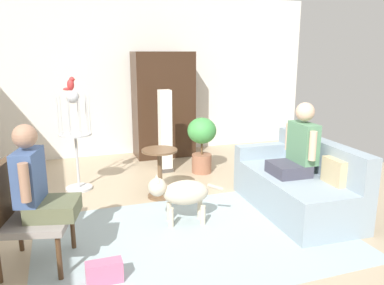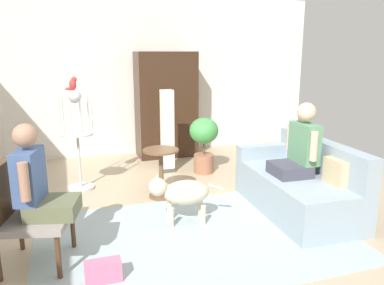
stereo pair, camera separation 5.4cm
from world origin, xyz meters
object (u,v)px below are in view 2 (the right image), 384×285
at_px(armoire_cabinet, 166,105).
at_px(handbag, 103,271).
at_px(dog, 182,193).
at_px(bird_cage_stand, 78,138).
at_px(person_on_couch, 300,147).
at_px(parrot, 73,84).
at_px(round_end_table, 161,169).
at_px(potted_plant, 204,139).
at_px(column_lamp, 167,132).
at_px(person_on_armchair, 37,181).
at_px(couch, 299,186).
at_px(armchair, 20,206).

relative_size(armoire_cabinet, handbag, 6.26).
distance_m(dog, bird_cage_stand, 1.84).
height_order(person_on_couch, parrot, parrot).
distance_m(round_end_table, potted_plant, 1.20).
xyz_separation_m(bird_cage_stand, column_lamp, (1.35, 0.39, -0.09)).
bearing_deg(armoire_cabinet, round_end_table, -106.61).
bearing_deg(person_on_armchair, handbag, -44.68).
height_order(bird_cage_stand, potted_plant, bird_cage_stand).
distance_m(bird_cage_stand, armoire_cabinet, 2.09).
bearing_deg(couch, armchair, -174.98).
xyz_separation_m(dog, potted_plant, (0.86, 1.64, 0.18)).
xyz_separation_m(column_lamp, armoire_cabinet, (0.23, 0.95, 0.29)).
distance_m(armchair, person_on_couch, 2.98).
bearing_deg(couch, dog, 176.52).
relative_size(dog, potted_plant, 0.95).
relative_size(dog, parrot, 4.70).
height_order(armchair, handbag, armchair).
distance_m(couch, handbag, 2.50).
xyz_separation_m(dog, bird_cage_stand, (-1.01, 1.49, 0.37)).
xyz_separation_m(armchair, dog, (1.57, 0.35, -0.19)).
bearing_deg(column_lamp, person_on_armchair, -127.61).
bearing_deg(dog, round_end_table, 91.38).
xyz_separation_m(bird_cage_stand, handbag, (0.07, -2.35, -0.63)).
bearing_deg(dog, couch, -3.48).
height_order(dog, column_lamp, column_lamp).
distance_m(bird_cage_stand, potted_plant, 1.88).
height_order(person_on_armchair, bird_cage_stand, bird_cage_stand).
xyz_separation_m(round_end_table, handbag, (-0.92, -1.69, -0.29)).
xyz_separation_m(armchair, column_lamp, (1.92, 2.24, 0.09)).
height_order(potted_plant, armoire_cabinet, armoire_cabinet).
distance_m(person_on_armchair, bird_cage_stand, 1.93).
xyz_separation_m(round_end_table, armoire_cabinet, (0.60, 2.00, 0.55)).
bearing_deg(round_end_table, potted_plant, 42.24).
bearing_deg(armoire_cabinet, handbag, -112.29).
distance_m(person_on_armchair, potted_plant, 3.05).
bearing_deg(parrot, armoire_cabinet, 40.06).
bearing_deg(person_on_couch, couch, 26.51).
relative_size(couch, person_on_couch, 2.06).
height_order(couch, bird_cage_stand, bird_cage_stand).
bearing_deg(dog, armoire_cabinet, 78.51).
bearing_deg(parrot, potted_plant, 4.29).
bearing_deg(armchair, dog, 12.57).
height_order(person_on_armchair, round_end_table, person_on_armchair).
height_order(couch, person_on_couch, person_on_couch).
relative_size(armchair, person_on_couch, 1.12).
height_order(person_on_couch, armoire_cabinet, armoire_cabinet).
height_order(bird_cage_stand, parrot, parrot).
xyz_separation_m(couch, person_on_armchair, (-2.84, -0.30, 0.47)).
bearing_deg(round_end_table, person_on_armchair, -138.54).
height_order(armchair, potted_plant, armchair).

